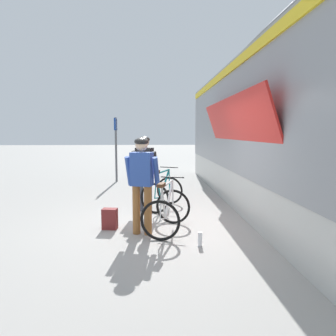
% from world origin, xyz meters
% --- Properties ---
extents(ground_plane, '(80.00, 80.00, 0.00)m').
position_xyz_m(ground_plane, '(0.00, 0.00, 0.00)').
color(ground_plane, '#A09E99').
extents(cyclist_near_in_blue, '(0.66, 0.42, 1.76)m').
position_xyz_m(cyclist_near_in_blue, '(-0.39, -0.39, 1.05)').
color(cyclist_near_in_blue, '#935B2D').
rests_on(cyclist_near_in_blue, ground).
extents(cyclist_far_in_dark, '(0.66, 0.46, 1.76)m').
position_xyz_m(cyclist_far_in_dark, '(-0.39, 1.27, 1.05)').
color(cyclist_far_in_dark, '#4C515B').
rests_on(cyclist_far_in_dark, ground).
extents(bicycle_near_white, '(0.98, 1.23, 0.99)m').
position_xyz_m(bicycle_near_white, '(0.06, -0.28, 0.40)').
color(bicycle_near_white, black).
rests_on(bicycle_near_white, ground).
extents(bicycle_far_teal, '(1.07, 1.26, 0.99)m').
position_xyz_m(bicycle_far_teal, '(0.04, 1.49, 0.40)').
color(bicycle_far_teal, black).
rests_on(bicycle_far_teal, ground).
extents(backpack_on_platform, '(0.30, 0.22, 0.40)m').
position_xyz_m(backpack_on_platform, '(-1.03, -0.07, 0.20)').
color(backpack_on_platform, maroon).
rests_on(backpack_on_platform, ground).
extents(water_bottle_near_the_bikes, '(0.07, 0.07, 0.23)m').
position_xyz_m(water_bottle_near_the_bikes, '(0.57, -1.05, 0.12)').
color(water_bottle_near_the_bikes, silver).
rests_on(water_bottle_near_the_bikes, ground).
extents(water_bottle_by_the_backpack, '(0.07, 0.07, 0.21)m').
position_xyz_m(water_bottle_by_the_backpack, '(-1.09, 0.12, 0.11)').
color(water_bottle_by_the_backpack, '#338CCC').
rests_on(water_bottle_by_the_backpack, ground).
extents(platform_sign_post, '(0.08, 0.70, 2.40)m').
position_xyz_m(platform_sign_post, '(-1.57, 5.73, 1.62)').
color(platform_sign_post, '#595B60').
rests_on(platform_sign_post, ground).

